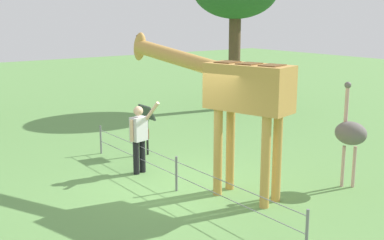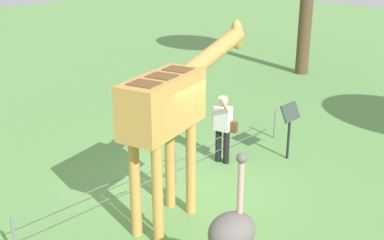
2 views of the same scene
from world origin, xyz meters
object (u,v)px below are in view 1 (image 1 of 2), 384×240
visitor (139,135)px  ostrich (350,133)px  giraffe (233,91)px  info_sign (147,119)px

visitor → ostrich: size_ratio=0.76×
ostrich → giraffe: bearing=63.2°
giraffe → visitor: size_ratio=2.29×
giraffe → info_sign: giraffe is taller
ostrich → info_sign: size_ratio=1.70×
visitor → giraffe: bearing=-160.2°
ostrich → info_sign: 5.12m
giraffe → ostrich: size_ratio=1.75×
giraffe → ostrich: (-1.14, -2.27, -0.96)m
giraffe → ostrich: bearing=-116.8°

